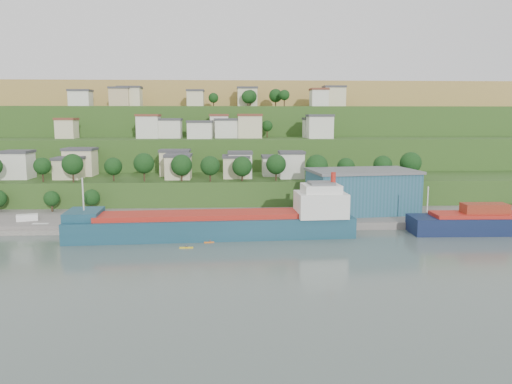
{
  "coord_description": "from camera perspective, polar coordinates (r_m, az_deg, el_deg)",
  "views": [
    {
      "loc": [
        7.31,
        -115.25,
        30.13
      ],
      "look_at": [
        13.74,
        15.0,
        10.65
      ],
      "focal_mm": 35.0,
      "sensor_mm": 36.0,
      "label": 1
    }
  ],
  "objects": [
    {
      "name": "quay",
      "position": [
        146.93,
        2.19,
        -3.34
      ],
      "size": [
        220.0,
        26.0,
        4.0
      ],
      "primitive_type": "cube",
      "color": "slate",
      "rests_on": "ground"
    },
    {
      "name": "warehouse",
      "position": [
        152.92,
        11.99,
        0.15
      ],
      "size": [
        33.09,
        22.64,
        12.8
      ],
      "rotation": [
        0.0,
        0.0,
        0.12
      ],
      "color": "#1F505F",
      "rests_on": "quay"
    },
    {
      "name": "caravan",
      "position": [
        151.38,
        -24.67,
        -2.82
      ],
      "size": [
        5.92,
        3.91,
        2.56
      ],
      "primitive_type": "cube",
      "rotation": [
        0.0,
        0.0,
        0.33
      ],
      "color": "white",
      "rests_on": "pebble_beach"
    },
    {
      "name": "hillside",
      "position": [
        285.58,
        -4.28,
        2.43
      ],
      "size": [
        360.0,
        211.08,
        96.0
      ],
      "color": "#284719",
      "rests_on": "ground"
    },
    {
      "name": "kayak_orange",
      "position": [
        122.58,
        -5.27,
        -5.66
      ],
      "size": [
        2.98,
        1.29,
        0.74
      ],
      "rotation": [
        0.0,
        0.0,
        0.27
      ],
      "color": "orange",
      "rests_on": "ground"
    },
    {
      "name": "dinghy",
      "position": [
        145.88,
        -23.39,
        -3.48
      ],
      "size": [
        4.32,
        1.72,
        0.86
      ],
      "primitive_type": "cube",
      "rotation": [
        0.0,
        0.0,
        -0.03
      ],
      "color": "silver",
      "rests_on": "pebble_beach"
    },
    {
      "name": "kayak_yellow",
      "position": [
        118.08,
        -7.96,
        -6.25
      ],
      "size": [
        3.17,
        0.56,
        0.79
      ],
      "rotation": [
        0.0,
        0.0,
        0.0
      ],
      "color": "gold",
      "rests_on": "ground"
    },
    {
      "name": "ground",
      "position": [
        119.35,
        -6.28,
        -6.18
      ],
      "size": [
        500.0,
        500.0,
        0.0
      ],
      "primitive_type": "plane",
      "color": "#44534D",
      "rests_on": "ground"
    },
    {
      "name": "cargo_ship_near",
      "position": [
        127.35,
        -3.98,
        -3.85
      ],
      "size": [
        72.55,
        15.18,
        18.51
      ],
      "rotation": [
        0.0,
        0.0,
        0.05
      ],
      "color": "#133947",
      "rests_on": "ground"
    },
    {
      "name": "pebble_beach",
      "position": [
        153.72,
        -26.74,
        -3.73
      ],
      "size": [
        40.0,
        18.0,
        2.4
      ],
      "primitive_type": "cube",
      "color": "slate",
      "rests_on": "ground"
    }
  ]
}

